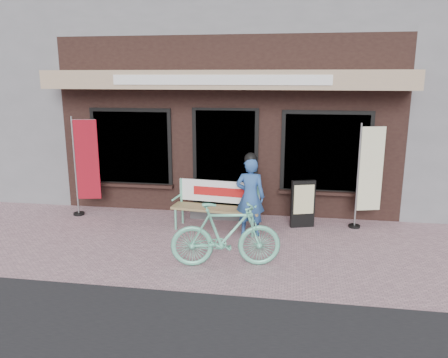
% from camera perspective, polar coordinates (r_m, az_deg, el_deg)
% --- Properties ---
extents(ground, '(70.00, 70.00, 0.00)m').
position_cam_1_polar(ground, '(7.38, -2.28, -9.16)').
color(ground, '#B28892').
rests_on(ground, ground).
extents(storefront, '(7.00, 6.77, 6.00)m').
position_cam_1_polar(storefront, '(11.73, 2.53, 14.16)').
color(storefront, black).
rests_on(storefront, ground).
extents(bench, '(1.70, 0.61, 0.90)m').
position_cam_1_polar(bench, '(8.18, -0.88, -2.96)').
color(bench, '#69CEA8').
rests_on(bench, ground).
extents(person, '(0.53, 0.36, 1.52)m').
position_cam_1_polar(person, '(7.81, 3.44, -2.11)').
color(person, '#2B5395').
rests_on(person, ground).
extents(bicycle, '(1.72, 0.77, 1.00)m').
position_cam_1_polar(bicycle, '(6.60, 0.23, -7.29)').
color(bicycle, '#69CEA8').
rests_on(bicycle, ground).
extents(nobori_red, '(0.61, 0.27, 2.05)m').
position_cam_1_polar(nobori_red, '(9.30, -17.66, 1.75)').
color(nobori_red, gray).
rests_on(nobori_red, ground).
extents(nobori_cream, '(0.59, 0.27, 1.99)m').
position_cam_1_polar(nobori_cream, '(8.56, 18.33, 0.54)').
color(nobori_cream, gray).
rests_on(nobori_cream, ground).
extents(menu_stand, '(0.46, 0.23, 0.92)m').
position_cam_1_polar(menu_stand, '(8.40, 10.26, -3.16)').
color(menu_stand, black).
rests_on(menu_stand, ground).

